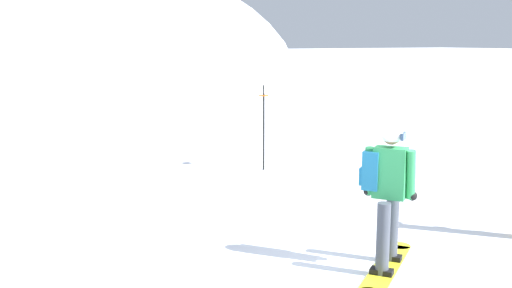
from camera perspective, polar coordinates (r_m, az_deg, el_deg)
name	(u,v)px	position (r m, az deg, el deg)	size (l,w,h in m)	color
ground_plane	(364,269)	(7.03, 10.46, -11.83)	(300.00, 300.00, 0.00)	white
snowboarder_main	(387,191)	(6.81, 12.56, -4.48)	(1.51, 1.24, 1.71)	yellow
piste_marker_near	(264,120)	(11.77, 0.75, 2.32)	(0.20, 0.20, 1.77)	black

